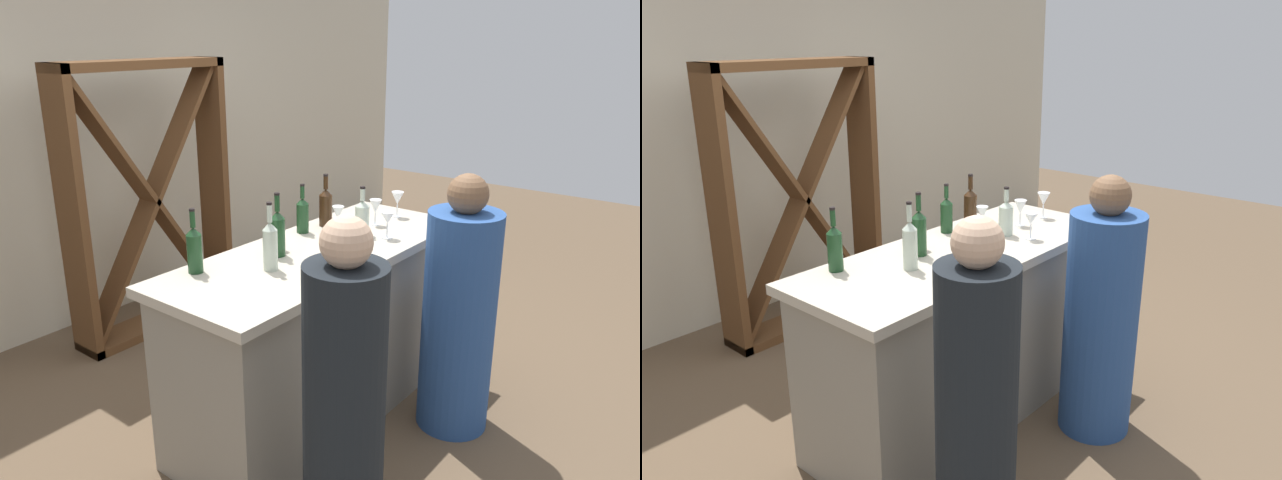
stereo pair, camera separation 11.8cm
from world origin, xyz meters
The scene contains 17 objects.
ground_plane centered at (0.00, 0.00, 0.00)m, with size 12.00×12.00×0.00m, color brown.
back_wall centered at (0.00, 2.20, 1.40)m, with size 8.00×0.10×2.80m, color beige.
bar_counter centered at (0.00, 0.00, 0.50)m, with size 1.91×0.73×1.00m.
wine_rack centered at (0.15, 1.65, 0.96)m, with size 1.27×0.28×1.92m.
wine_bottle_leftmost_olive_green centered at (-0.63, 0.26, 1.12)m, with size 0.07×0.07×0.32m.
wine_bottle_second_left_clear_pale centered at (-0.38, 0.00, 1.13)m, with size 0.07×0.07×0.34m.
wine_bottle_center_olive_green centered at (-0.21, 0.11, 1.12)m, with size 0.08×0.08×0.33m.
wine_bottle_second_right_olive_green centered at (0.17, 0.26, 1.10)m, with size 0.07×0.07×0.28m.
wine_bottle_rightmost_clear_pale centered at (0.34, -0.03, 1.10)m, with size 0.08×0.08×0.28m.
wine_bottle_far_right_amber_brown centered at (0.35, 0.23, 1.12)m, with size 0.08×0.08×0.31m.
wine_glass_near_left centered at (0.38, -0.18, 1.11)m, with size 0.08×0.08×0.15m.
wine_glass_near_center centered at (0.78, 0.00, 1.11)m, with size 0.08×0.08×0.16m.
wine_glass_near_right centered at (0.55, 0.01, 1.11)m, with size 0.07×0.07×0.15m.
wine_glass_far_left centered at (0.31, 0.11, 1.10)m, with size 0.07×0.07×0.15m.
wine_glass_far_center centered at (-0.14, 0.17, 1.10)m, with size 0.07×0.07×0.15m.
person_left_guest centered at (0.37, -0.64, 0.65)m, with size 0.40×0.40×1.43m.
person_center_guest centered at (-0.73, -0.69, 0.68)m, with size 0.35×0.35×1.47m.
Camera 1 is at (-2.44, -1.92, 2.09)m, focal length 34.80 mm.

